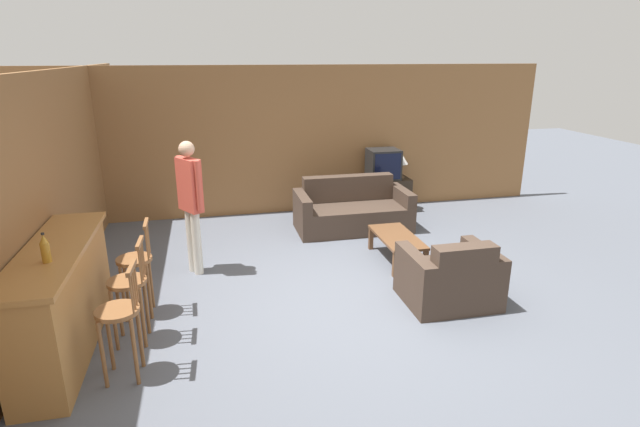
{
  "coord_description": "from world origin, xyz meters",
  "views": [
    {
      "loc": [
        -1.49,
        -5.04,
        2.77
      ],
      "look_at": [
        -0.16,
        0.81,
        0.85
      ],
      "focal_mm": 28.0,
      "sensor_mm": 36.0,
      "label": 1
    }
  ],
  "objects": [
    {
      "name": "coffee_table",
      "position": [
        0.99,
        1.04,
        0.31
      ],
      "size": [
        0.5,
        1.07,
        0.37
      ],
      "color": "brown",
      "rests_on": "ground_plane"
    },
    {
      "name": "bar_chair_far",
      "position": [
        -2.33,
        0.25,
        0.57
      ],
      "size": [
        0.39,
        0.39,
        1.07
      ],
      "color": "brown",
      "rests_on": "ground_plane"
    },
    {
      "name": "tv",
      "position": [
        1.59,
        3.34,
        0.87
      ],
      "size": [
        0.55,
        0.48,
        0.54
      ],
      "color": "black",
      "rests_on": "tv_unit"
    },
    {
      "name": "tv_unit",
      "position": [
        1.59,
        3.35,
        0.3
      ],
      "size": [
        0.98,
        0.51,
        0.61
      ],
      "color": "#2D2319",
      "rests_on": "ground_plane"
    },
    {
      "name": "wall_left",
      "position": [
        -3.28,
        1.35,
        1.3
      ],
      "size": [
        0.08,
        8.7,
        2.6
      ],
      "color": "olive",
      "rests_on": "ground_plane"
    },
    {
      "name": "bar_chair_mid",
      "position": [
        -2.33,
        -0.32,
        0.57
      ],
      "size": [
        0.39,
        0.39,
        1.07
      ],
      "color": "brown",
      "rests_on": "ground_plane"
    },
    {
      "name": "couch_far",
      "position": [
        0.77,
        2.49,
        0.3
      ],
      "size": [
        1.85,
        0.9,
        0.83
      ],
      "color": "#423328",
      "rests_on": "ground_plane"
    },
    {
      "name": "bottle",
      "position": [
        -2.9,
        -0.67,
        1.19
      ],
      "size": [
        0.08,
        0.08,
        0.27
      ],
      "color": "#B27A23",
      "rests_on": "bar_counter"
    },
    {
      "name": "armchair_near",
      "position": [
        1.14,
        -0.26,
        0.3
      ],
      "size": [
        1.02,
        0.85,
        0.81
      ],
      "color": "#423328",
      "rests_on": "ground_plane"
    },
    {
      "name": "bar_chair_near",
      "position": [
        -2.33,
        -0.91,
        0.57
      ],
      "size": [
        0.4,
        0.4,
        1.07
      ],
      "color": "brown",
      "rests_on": "ground_plane"
    },
    {
      "name": "table_lamp",
      "position": [
        1.93,
        3.35,
        0.95
      ],
      "size": [
        0.27,
        0.27,
        0.47
      ],
      "color": "brown",
      "rests_on": "tv_unit"
    },
    {
      "name": "bar_counter",
      "position": [
        -2.94,
        -0.32,
        0.54
      ],
      "size": [
        0.55,
        2.16,
        1.07
      ],
      "color": "#A87038",
      "rests_on": "ground_plane"
    },
    {
      "name": "wall_back",
      "position": [
        0.0,
        3.7,
        1.3
      ],
      "size": [
        9.4,
        0.08,
        2.6
      ],
      "color": "olive",
      "rests_on": "ground_plane"
    },
    {
      "name": "person_by_window",
      "position": [
        -1.75,
        1.27,
        1.01
      ],
      "size": [
        0.33,
        0.43,
        1.75
      ],
      "color": "silver",
      "rests_on": "ground_plane"
    },
    {
      "name": "ground_plane",
      "position": [
        0.0,
        0.0,
        0.0
      ],
      "size": [
        24.0,
        24.0,
        0.0
      ],
      "primitive_type": "plane",
      "color": "#565B66"
    }
  ]
}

